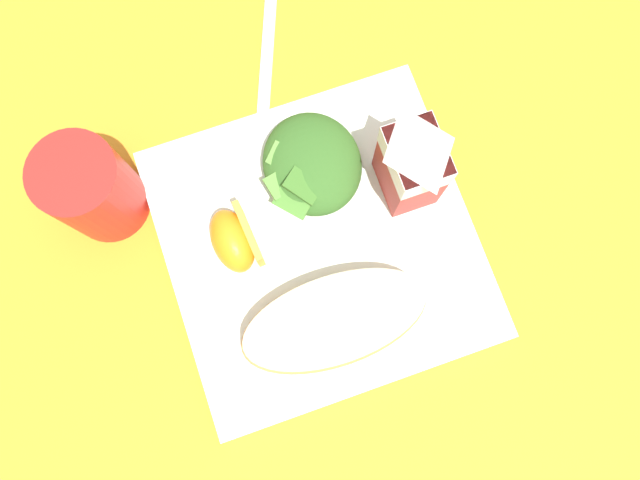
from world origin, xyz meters
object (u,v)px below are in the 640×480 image
green_salad_pile (312,164)px  drinking_red_cup (93,189)px  milk_carton (413,162)px  cheesy_pizza_bread (335,320)px  orange_wedge_front (234,240)px  metal_fork (269,25)px  white_plate (320,244)px

green_salad_pile → drinking_red_cup: size_ratio=0.99×
green_salad_pile → milk_carton: bearing=63.1°
cheesy_pizza_bread → drinking_red_cup: drinking_red_cup is taller
orange_wedge_front → metal_fork: orange_wedge_front is taller
white_plate → orange_wedge_front: size_ratio=4.47×
milk_carton → drinking_red_cup: size_ratio=1.09×
orange_wedge_front → cheesy_pizza_bread: bearing=32.4°
white_plate → metal_fork: 0.23m
cheesy_pizza_bread → milk_carton: bearing=133.8°
white_plate → milk_carton: (-0.03, 0.09, 0.07)m
drinking_red_cup → cheesy_pizza_bread: bearing=42.8°
orange_wedge_front → drinking_red_cup: bearing=-128.2°
cheesy_pizza_bread → green_salad_pile: 0.14m
white_plate → green_salad_pile: 0.07m
cheesy_pizza_bread → orange_wedge_front: 0.11m
cheesy_pizza_bread → milk_carton: (-0.10, 0.11, 0.04)m
cheesy_pizza_bread → green_salad_pile: (-0.14, 0.03, 0.00)m
orange_wedge_front → metal_fork: (-0.21, 0.10, -0.03)m
cheesy_pizza_bread → metal_fork: bearing=172.9°
white_plate → drinking_red_cup: 0.21m
white_plate → drinking_red_cup: (-0.10, -0.18, 0.04)m
milk_carton → drinking_red_cup: milk_carton is taller
green_salad_pile → orange_wedge_front: size_ratio=1.60×
orange_wedge_front → green_salad_pile: bearing=116.7°
milk_carton → metal_fork: bearing=-161.7°
milk_carton → orange_wedge_front: 0.17m
white_plate → green_salad_pile: (-0.07, 0.02, 0.03)m
white_plate → metal_fork: size_ratio=1.55×
white_plate → green_salad_pile: bearing=167.1°
milk_carton → cheesy_pizza_bread: bearing=-46.2°
metal_fork → drinking_red_cup: drinking_red_cup is taller
green_salad_pile → metal_fork: green_salad_pile is taller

